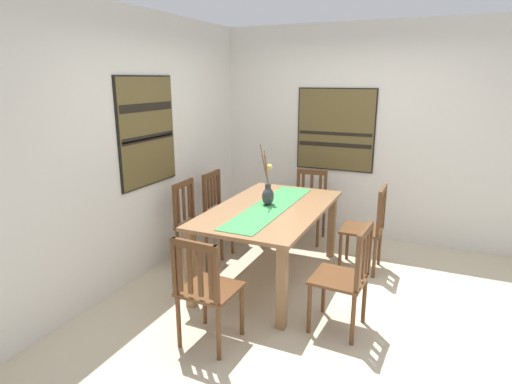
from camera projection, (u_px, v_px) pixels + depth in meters
The scene contains 14 objects.
ground_plane at pixel (313, 296), 4.11m from camera, with size 6.40×6.40×0.03m, color beige.
wall_back at pixel (149, 145), 4.49m from camera, with size 6.40×0.12×2.70m, color silver.
wall_side at pixel (359, 133), 5.40m from camera, with size 0.12×6.40×2.70m, color silver.
dining_table at pixel (270, 217), 4.28m from camera, with size 1.80×1.04×0.78m.
table_runner at pixel (270, 207), 4.26m from camera, with size 1.66×0.36×0.01m, color #388447.
centerpiece_vase at pixel (268, 193), 4.29m from camera, with size 0.19×0.17×0.62m.
chair_0 at pixel (346, 277), 3.42m from camera, with size 0.45×0.45×0.92m.
chair_1 at pixel (195, 222), 4.70m from camera, with size 0.43×0.43×0.94m.
chair_2 at pixel (367, 227), 4.54m from camera, with size 0.42×0.42×0.94m.
chair_3 at pixel (309, 204), 5.42m from camera, with size 0.44×0.44×0.89m.
chair_4 at pixel (206, 289), 3.22m from camera, with size 0.44×0.44×0.91m.
chair_5 at pixel (221, 208), 5.20m from camera, with size 0.42×0.42×0.93m.
painting_on_back_wall at pixel (147, 131), 4.33m from camera, with size 0.88×0.05×1.12m.
painting_on_side_wall at pixel (335, 130), 5.45m from camera, with size 0.05×1.01×1.06m.
Camera 1 is at (-3.62, -1.00, 2.03)m, focal length 29.67 mm.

